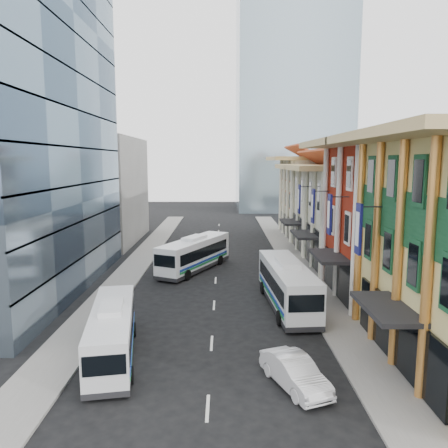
{
  "coord_description": "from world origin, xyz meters",
  "views": [
    {
      "loc": [
        0.69,
        -17.09,
        10.95
      ],
      "look_at": [
        0.78,
        22.33,
        5.21
      ],
      "focal_mm": 35.0,
      "sensor_mm": 36.0,
      "label": 1
    }
  ],
  "objects_px": {
    "bus_left_near": "(112,331)",
    "bus_right": "(287,284)",
    "bus_left_far": "(195,253)",
    "sedan_right": "(295,372)",
    "office_tower": "(3,110)"
  },
  "relations": [
    {
      "from": "bus_left_near",
      "to": "bus_right",
      "type": "relative_size",
      "value": 0.86
    },
    {
      "from": "bus_left_far",
      "to": "bus_right",
      "type": "height_order",
      "value": "bus_right"
    },
    {
      "from": "sedan_right",
      "to": "office_tower",
      "type": "bearing_deg",
      "value": 120.78
    },
    {
      "from": "bus_left_near",
      "to": "bus_right",
      "type": "bearing_deg",
      "value": 27.65
    },
    {
      "from": "bus_left_near",
      "to": "bus_left_far",
      "type": "height_order",
      "value": "bus_left_far"
    },
    {
      "from": "bus_left_far",
      "to": "sedan_right",
      "type": "distance_m",
      "value": 23.83
    },
    {
      "from": "office_tower",
      "to": "bus_right",
      "type": "height_order",
      "value": "office_tower"
    },
    {
      "from": "office_tower",
      "to": "bus_left_far",
      "type": "bearing_deg",
      "value": 24.57
    },
    {
      "from": "sedan_right",
      "to": "bus_left_near",
      "type": "bearing_deg",
      "value": 139.4
    },
    {
      "from": "bus_left_far",
      "to": "bus_right",
      "type": "relative_size",
      "value": 0.97
    },
    {
      "from": "bus_left_far",
      "to": "sedan_right",
      "type": "relative_size",
      "value": 2.38
    },
    {
      "from": "bus_left_near",
      "to": "bus_right",
      "type": "distance_m",
      "value": 13.92
    },
    {
      "from": "bus_left_near",
      "to": "sedan_right",
      "type": "height_order",
      "value": "bus_left_near"
    },
    {
      "from": "bus_left_far",
      "to": "bus_right",
      "type": "xyz_separation_m",
      "value": [
        7.67,
        -11.15,
        0.05
      ]
    },
    {
      "from": "bus_left_near",
      "to": "sedan_right",
      "type": "relative_size",
      "value": 2.1
    }
  ]
}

